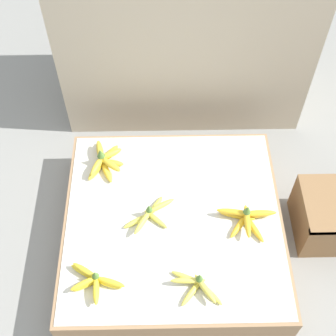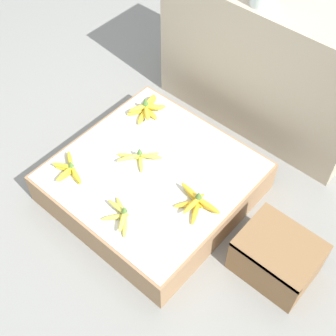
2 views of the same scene
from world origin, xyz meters
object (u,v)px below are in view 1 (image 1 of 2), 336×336
object	(u,v)px
banana_bunch_front_left	(94,281)
banana_bunch_back_left	(105,160)
banana_bunch_middle_right	(247,218)
banana_bunch_front_midright	(197,286)
banana_bunch_middle_midleft	(150,214)

from	to	relation	value
banana_bunch_front_left	banana_bunch_back_left	distance (m)	0.57
banana_bunch_middle_right	banana_bunch_front_left	bearing A→B (deg)	-156.68
banana_bunch_front_midright	banana_bunch_middle_midleft	world-z (taller)	banana_bunch_front_midright
banana_bunch_front_left	banana_bunch_middle_right	distance (m)	0.67
banana_bunch_front_midright	banana_bunch_front_left	bearing A→B (deg)	176.49
banana_bunch_front_left	banana_bunch_back_left	world-z (taller)	banana_bunch_back_left
banana_bunch_middle_right	banana_bunch_front_midright	bearing A→B (deg)	-127.74
banana_bunch_middle_midleft	banana_bunch_middle_right	world-z (taller)	banana_bunch_middle_right
banana_bunch_middle_right	banana_bunch_back_left	xyz separation A→B (m)	(-0.61, 0.31, 0.00)
banana_bunch_middle_right	banana_bunch_back_left	distance (m)	0.68
banana_bunch_back_left	banana_bunch_middle_midleft	bearing A→B (deg)	-53.90
banana_bunch_middle_right	banana_bunch_back_left	size ratio (longest dim) A/B	1.06
banana_bunch_front_left	banana_bunch_middle_midleft	size ratio (longest dim) A/B	1.01
banana_bunch_front_left	banana_bunch_back_left	xyz separation A→B (m)	(0.01, 0.57, 0.01)
banana_bunch_middle_midleft	banana_bunch_back_left	xyz separation A→B (m)	(-0.21, 0.28, 0.01)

